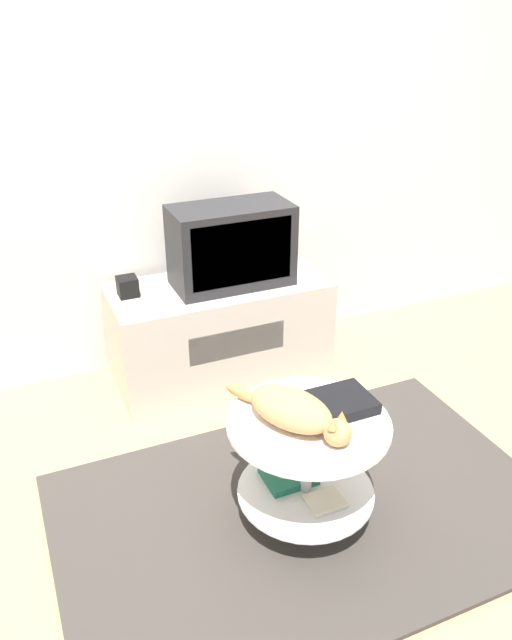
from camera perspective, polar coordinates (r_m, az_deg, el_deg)
ground_plane at (r=2.62m, az=4.66°, el=-17.06°), size 12.00×12.00×0.00m
wall_back at (r=3.25m, az=-6.85°, el=17.82°), size 8.00×0.05×2.60m
rug at (r=2.61m, az=4.67°, el=-16.91°), size 1.95×1.24×0.02m
tv_stand at (r=3.29m, az=-3.31°, el=-0.97°), size 1.11×0.50×0.54m
tv at (r=3.10m, az=-2.27°, el=6.80°), size 0.59×0.30×0.41m
speaker at (r=3.09m, az=-11.66°, el=3.01°), size 0.10×0.10×0.10m
coffee_table at (r=2.39m, az=4.59°, el=-12.45°), size 0.60×0.60×0.45m
dvd_box at (r=2.35m, az=7.78°, el=-7.46°), size 0.23×0.20×0.04m
cat at (r=2.23m, az=3.50°, el=-8.25°), size 0.32×0.50×0.12m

